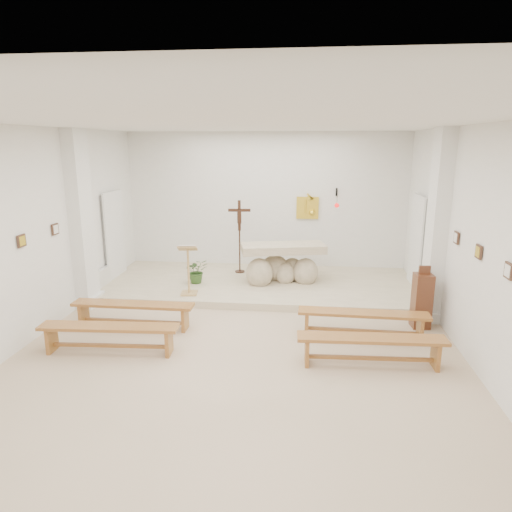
# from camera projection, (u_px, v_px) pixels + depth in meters

# --- Properties ---
(ground) EXTENTS (7.00, 10.00, 0.00)m
(ground) POSITION_uv_depth(u_px,v_px,m) (237.00, 357.00, 7.08)
(ground) COLOR #CCAF93
(ground) RESTS_ON ground
(wall_left) EXTENTS (0.02, 10.00, 3.50)m
(wall_left) POSITION_uv_depth(u_px,v_px,m) (12.00, 242.00, 7.02)
(wall_left) COLOR white
(wall_left) RESTS_ON ground
(wall_right) EXTENTS (0.02, 10.00, 3.50)m
(wall_right) POSITION_uv_depth(u_px,v_px,m) (486.00, 253.00, 6.30)
(wall_right) COLOR white
(wall_right) RESTS_ON ground
(wall_back) EXTENTS (7.00, 0.02, 3.50)m
(wall_back) POSITION_uv_depth(u_px,v_px,m) (266.00, 203.00, 11.47)
(wall_back) COLOR white
(wall_back) RESTS_ON ground
(ceiling) EXTENTS (7.00, 10.00, 0.02)m
(ceiling) POSITION_uv_depth(u_px,v_px,m) (235.00, 123.00, 6.24)
(ceiling) COLOR silver
(ceiling) RESTS_ON wall_back
(sanctuary_platform) EXTENTS (6.98, 3.00, 0.15)m
(sanctuary_platform) POSITION_uv_depth(u_px,v_px,m) (260.00, 284.00, 10.44)
(sanctuary_platform) COLOR beige
(sanctuary_platform) RESTS_ON ground
(pilaster_left) EXTENTS (0.26, 0.55, 3.50)m
(pilaster_left) POSITION_uv_depth(u_px,v_px,m) (81.00, 220.00, 8.94)
(pilaster_left) COLOR white
(pilaster_left) RESTS_ON ground
(pilaster_right) EXTENTS (0.26, 0.55, 3.50)m
(pilaster_right) POSITION_uv_depth(u_px,v_px,m) (437.00, 227.00, 8.24)
(pilaster_right) COLOR white
(pilaster_right) RESTS_ON ground
(gold_wall_relief) EXTENTS (0.55, 0.04, 0.55)m
(gold_wall_relief) POSITION_uv_depth(u_px,v_px,m) (307.00, 208.00, 11.36)
(gold_wall_relief) COLOR gold
(gold_wall_relief) RESTS_ON wall_back
(sanctuary_lamp) EXTENTS (0.11, 0.36, 0.44)m
(sanctuary_lamp) POSITION_uv_depth(u_px,v_px,m) (337.00, 203.00, 11.00)
(sanctuary_lamp) COLOR black
(sanctuary_lamp) RESTS_ON wall_back
(station_frame_left_mid) EXTENTS (0.03, 0.20, 0.20)m
(station_frame_left_mid) POSITION_uv_depth(u_px,v_px,m) (21.00, 241.00, 7.22)
(station_frame_left_mid) COLOR #432B1D
(station_frame_left_mid) RESTS_ON wall_left
(station_frame_left_rear) EXTENTS (0.03, 0.20, 0.20)m
(station_frame_left_rear) POSITION_uv_depth(u_px,v_px,m) (55.00, 229.00, 8.19)
(station_frame_left_rear) COLOR #432B1D
(station_frame_left_rear) RESTS_ON wall_left
(station_frame_right_front) EXTENTS (0.03, 0.20, 0.20)m
(station_frame_right_front) POSITION_uv_depth(u_px,v_px,m) (509.00, 271.00, 5.53)
(station_frame_right_front) COLOR #432B1D
(station_frame_right_front) RESTS_ON wall_right
(station_frame_right_mid) EXTENTS (0.03, 0.20, 0.20)m
(station_frame_right_mid) POSITION_uv_depth(u_px,v_px,m) (479.00, 252.00, 6.50)
(station_frame_right_mid) COLOR #432B1D
(station_frame_right_mid) RESTS_ON wall_right
(station_frame_right_rear) EXTENTS (0.03, 0.20, 0.20)m
(station_frame_right_rear) POSITION_uv_depth(u_px,v_px,m) (456.00, 238.00, 7.46)
(station_frame_right_rear) COLOR #432B1D
(station_frame_right_rear) RESTS_ON wall_right
(radiator_left) EXTENTS (0.10, 0.85, 0.52)m
(radiator_left) POSITION_uv_depth(u_px,v_px,m) (100.00, 282.00, 9.98)
(radiator_left) COLOR silver
(radiator_left) RESTS_ON ground
(radiator_right) EXTENTS (0.10, 0.85, 0.52)m
(radiator_right) POSITION_uv_depth(u_px,v_px,m) (423.00, 293.00, 9.26)
(radiator_right) COLOR silver
(radiator_right) RESTS_ON ground
(altar) EXTENTS (1.97, 1.11, 0.96)m
(altar) POSITION_uv_depth(u_px,v_px,m) (282.00, 266.00, 10.32)
(altar) COLOR beige
(altar) RESTS_ON sanctuary_platform
(lectern) EXTENTS (0.43, 0.38, 1.09)m
(lectern) POSITION_uv_depth(u_px,v_px,m) (188.00, 269.00, 9.41)
(lectern) COLOR tan
(lectern) RESTS_ON sanctuary_platform
(crucifix_stand) EXTENTS (0.53, 0.23, 1.76)m
(crucifix_stand) POSITION_uv_depth(u_px,v_px,m) (239.00, 231.00, 10.92)
(crucifix_stand) COLOR #381F12
(crucifix_stand) RESTS_ON sanctuary_platform
(potted_plant) EXTENTS (0.64, 0.60, 0.55)m
(potted_plant) POSITION_uv_depth(u_px,v_px,m) (197.00, 271.00, 10.25)
(potted_plant) COLOR #2D5120
(potted_plant) RESTS_ON sanctuary_platform
(donation_pedestal) EXTENTS (0.33, 0.33, 1.14)m
(donation_pedestal) POSITION_uv_depth(u_px,v_px,m) (422.00, 300.00, 8.11)
(donation_pedestal) COLOR #572E18
(donation_pedestal) RESTS_ON ground
(bench_left_front) EXTENTS (2.18, 0.36, 0.46)m
(bench_left_front) POSITION_uv_depth(u_px,v_px,m) (133.00, 309.00, 8.12)
(bench_left_front) COLOR #A1702F
(bench_left_front) RESTS_ON ground
(bench_right_front) EXTENTS (2.19, 0.41, 0.46)m
(bench_right_front) POSITION_uv_depth(u_px,v_px,m) (363.00, 318.00, 7.70)
(bench_right_front) COLOR #A1702F
(bench_right_front) RESTS_ON ground
(bench_left_second) EXTENTS (2.20, 0.46, 0.46)m
(bench_left_second) POSITION_uv_depth(u_px,v_px,m) (109.00, 332.00, 7.14)
(bench_left_second) COLOR #A1702F
(bench_left_second) RESTS_ON ground
(bench_right_second) EXTENTS (2.19, 0.43, 0.46)m
(bench_right_second) POSITION_uv_depth(u_px,v_px,m) (371.00, 344.00, 6.72)
(bench_right_second) COLOR #A1702F
(bench_right_second) RESTS_ON ground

